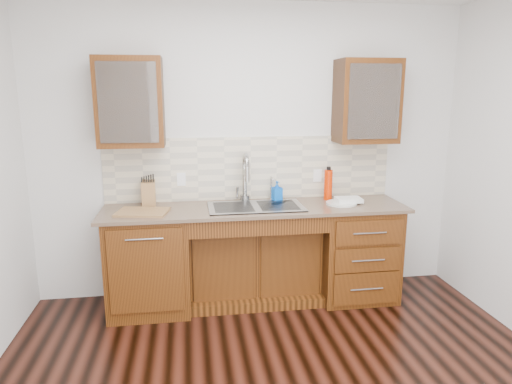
{
  "coord_description": "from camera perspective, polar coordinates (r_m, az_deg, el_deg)",
  "views": [
    {
      "loc": [
        -0.58,
        -2.47,
        1.92
      ],
      "look_at": [
        0.0,
        1.4,
        1.05
      ],
      "focal_mm": 32.0,
      "sensor_mm": 36.0,
      "label": 1
    }
  ],
  "objects": [
    {
      "name": "plate",
      "position": [
        4.23,
        10.63,
        -1.38
      ],
      "size": [
        0.34,
        0.34,
        0.02
      ],
      "primitive_type": "cylinder",
      "rotation": [
        0.0,
        0.0,
        0.26
      ],
      "color": "silver",
      "rests_on": "countertop"
    },
    {
      "name": "base_cabinet_right",
      "position": [
        4.45,
        12.2,
        -7.17
      ],
      "size": [
        0.7,
        0.62,
        0.88
      ],
      "primitive_type": "cube",
      "color": "#593014",
      "rests_on": "ground"
    },
    {
      "name": "cup_left_b",
      "position": [
        4.07,
        -14.58,
        10.08
      ],
      "size": [
        0.12,
        0.12,
        0.1
      ],
      "primitive_type": "imported",
      "rotation": [
        0.0,
        0.0,
        -0.2
      ],
      "color": "white",
      "rests_on": "upper_cabinet_left"
    },
    {
      "name": "outlet_left",
      "position": [
        4.27,
        -9.32,
        1.58
      ],
      "size": [
        0.08,
        0.01,
        0.12
      ],
      "primitive_type": "cube",
      "color": "white",
      "rests_on": "backsplash"
    },
    {
      "name": "knife_block",
      "position": [
        4.22,
        -13.28,
        -0.12
      ],
      "size": [
        0.13,
        0.2,
        0.22
      ],
      "primitive_type": "cube",
      "rotation": [
        0.0,
        0.0,
        0.06
      ],
      "color": "#955E31",
      "rests_on": "countertop"
    },
    {
      "name": "cup_right_a",
      "position": [
        4.33,
        12.26,
        10.25
      ],
      "size": [
        0.12,
        0.12,
        0.09
      ],
      "primitive_type": "imported",
      "rotation": [
        0.0,
        0.0,
        -0.16
      ],
      "color": "white",
      "rests_on": "upper_cabinet_right"
    },
    {
      "name": "countertop",
      "position": [
        4.07,
        -0.05,
        -2.06
      ],
      "size": [
        2.7,
        0.65,
        0.03
      ],
      "primitive_type": "cube",
      "color": "#84705B",
      "rests_on": "base_cabinet_left"
    },
    {
      "name": "dish_towel",
      "position": [
        4.27,
        11.5,
        -0.95
      ],
      "size": [
        0.23,
        0.17,
        0.04
      ],
      "primitive_type": "cube",
      "rotation": [
        0.0,
        0.0,
        -0.03
      ],
      "color": "white",
      "rests_on": "plate"
    },
    {
      "name": "sink",
      "position": [
        4.07,
        -0.02,
        -3.06
      ],
      "size": [
        0.84,
        0.46,
        0.19
      ],
      "primitive_type": "cube",
      "color": "#9E9EA5",
      "rests_on": "countertop"
    },
    {
      "name": "backsplash",
      "position": [
        4.31,
        -0.67,
        2.99
      ],
      "size": [
        2.7,
        0.02,
        0.59
      ],
      "primitive_type": "cube",
      "color": "beige",
      "rests_on": "wall_back"
    },
    {
      "name": "water_bottle",
      "position": [
        4.35,
        9.01,
        0.89
      ],
      "size": [
        0.09,
        0.09,
        0.29
      ],
      "primitive_type": "cylinder",
      "rotation": [
        0.0,
        0.0,
        0.16
      ],
      "color": "red",
      "rests_on": "countertop"
    },
    {
      "name": "upper_cabinet_left",
      "position": [
        4.07,
        -15.43,
        10.76
      ],
      "size": [
        0.55,
        0.34,
        0.75
      ],
      "primitive_type": "cube",
      "color": "#593014",
      "rests_on": "wall_back"
    },
    {
      "name": "cutting_board",
      "position": [
        3.97,
        -14.01,
        -2.44
      ],
      "size": [
        0.47,
        0.37,
        0.02
      ],
      "primitive_type": "cube",
      "rotation": [
        0.0,
        0.0,
        -0.2
      ],
      "color": "brown",
      "rests_on": "countertop"
    },
    {
      "name": "wall_back",
      "position": [
        4.34,
        -0.79,
        5.0
      ],
      "size": [
        4.0,
        0.1,
        2.7
      ],
      "primitive_type": "cube",
      "color": "silver",
      "rests_on": "ground"
    },
    {
      "name": "upper_cabinet_right",
      "position": [
        4.36,
        13.65,
        10.95
      ],
      "size": [
        0.55,
        0.34,
        0.75
      ],
      "primitive_type": "cube",
      "color": "#593014",
      "rests_on": "wall_back"
    },
    {
      "name": "outlet_right",
      "position": [
        4.44,
        7.69,
        2.06
      ],
      "size": [
        0.08,
        0.01,
        0.12
      ],
      "primitive_type": "cube",
      "color": "white",
      "rests_on": "backsplash"
    },
    {
      "name": "base_cabinet_center",
      "position": [
        4.33,
        -0.26,
        -8.69
      ],
      "size": [
        1.2,
        0.44,
        0.7
      ],
      "primitive_type": "cube",
      "color": "#593014",
      "rests_on": "ground"
    },
    {
      "name": "faucet",
      "position": [
        4.22,
        -1.43,
        1.47
      ],
      "size": [
        0.04,
        0.04,
        0.4
      ],
      "primitive_type": "cylinder",
      "color": "#999993",
      "rests_on": "countertop"
    },
    {
      "name": "base_cabinet_left",
      "position": [
        4.19,
        -13.17,
        -8.47
      ],
      "size": [
        0.7,
        0.62,
        0.88
      ],
      "primitive_type": "cube",
      "color": "#593014",
      "rests_on": "ground"
    },
    {
      "name": "cup_left_a",
      "position": [
        4.08,
        -16.13,
        10.0
      ],
      "size": [
        0.13,
        0.13,
        0.1
      ],
      "primitive_type": "imported",
      "rotation": [
        0.0,
        0.0,
        0.06
      ],
      "color": "silver",
      "rests_on": "upper_cabinet_left"
    },
    {
      "name": "soap_bottle",
      "position": [
        4.27,
        2.63,
        0.13
      ],
      "size": [
        0.1,
        0.1,
        0.19
      ],
      "primitive_type": "imported",
      "rotation": [
        0.0,
        0.0,
        0.25
      ],
      "color": "blue",
      "rests_on": "countertop"
    },
    {
      "name": "cup_right_b",
      "position": [
        4.41,
        14.93,
        10.23
      ],
      "size": [
        0.13,
        0.13,
        0.1
      ],
      "primitive_type": "imported",
      "rotation": [
        0.0,
        0.0,
        0.23
      ],
      "color": "silver",
      "rests_on": "upper_cabinet_right"
    },
    {
      "name": "filter_tap",
      "position": [
        4.28,
        1.88,
        0.54
      ],
      "size": [
        0.02,
        0.02,
        0.24
      ],
      "primitive_type": "cylinder",
      "color": "#999993",
      "rests_on": "countertop"
    }
  ]
}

